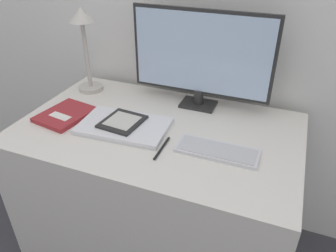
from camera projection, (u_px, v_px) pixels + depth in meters
name	position (u px, v px, depth m)	size (l,w,h in m)	color
desk	(159.00, 194.00, 1.50)	(1.12, 0.69, 0.72)	silver
monitor	(201.00, 57.00, 1.36)	(0.60, 0.11, 0.42)	#262626
keyboard	(217.00, 151.00, 1.17)	(0.29, 0.11, 0.01)	silver
laptop	(124.00, 126.00, 1.30)	(0.36, 0.24, 0.02)	silver
ereader	(122.00, 121.00, 1.30)	(0.16, 0.18, 0.01)	black
desk_lamp	(84.00, 38.00, 1.48)	(0.12, 0.12, 0.39)	#BCB7AD
notebook	(65.00, 115.00, 1.38)	(0.21, 0.24, 0.02)	maroon
pen	(162.00, 148.00, 1.18)	(0.01, 0.14, 0.01)	black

